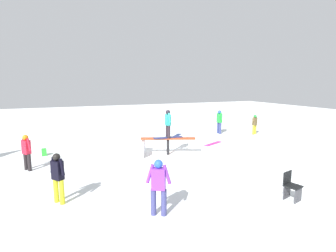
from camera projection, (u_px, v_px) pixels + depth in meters
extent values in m
plane|color=white|center=(168.00, 154.00, 13.33)|extent=(60.00, 60.00, 0.00)
cylinder|color=black|center=(168.00, 147.00, 13.27)|extent=(0.14, 0.14, 0.79)
cube|color=#A53F1E|center=(168.00, 139.00, 13.20)|extent=(2.66, 1.25, 0.08)
cube|color=white|center=(127.00, 148.00, 13.23)|extent=(2.22, 2.05, 0.70)
cube|color=navy|center=(168.00, 137.00, 13.19)|extent=(1.51, 0.41, 0.03)
cylinder|color=#2A2027|center=(169.00, 132.00, 13.01)|extent=(0.15, 0.15, 0.61)
cylinder|color=#2A2027|center=(167.00, 131.00, 13.27)|extent=(0.15, 0.15, 0.61)
cube|color=teal|center=(168.00, 120.00, 13.04)|extent=(0.25, 0.37, 0.55)
cylinder|color=teal|center=(169.00, 118.00, 12.81)|extent=(0.12, 0.31, 0.50)
cylinder|color=teal|center=(167.00, 117.00, 13.23)|extent=(0.12, 0.31, 0.50)
sphere|color=black|center=(168.00, 112.00, 12.98)|extent=(0.23, 0.23, 0.23)
cylinder|color=gold|center=(255.00, 130.00, 18.56)|extent=(0.14, 0.14, 0.66)
cylinder|color=gold|center=(253.00, 130.00, 18.40)|extent=(0.14, 0.14, 0.66)
cube|color=brown|center=(255.00, 121.00, 18.38)|extent=(0.37, 0.29, 0.53)
cylinder|color=brown|center=(256.00, 119.00, 18.49)|extent=(0.23, 0.14, 0.48)
cylinder|color=brown|center=(253.00, 120.00, 18.23)|extent=(0.23, 0.14, 0.48)
sphere|color=green|center=(255.00, 116.00, 18.32)|extent=(0.21, 0.21, 0.21)
cylinder|color=#3E3F79|center=(153.00, 202.00, 7.20)|extent=(0.15, 0.15, 0.75)
cylinder|color=#3E3F79|center=(164.00, 203.00, 7.17)|extent=(0.15, 0.15, 0.75)
cube|color=purple|center=(159.00, 179.00, 7.07)|extent=(0.43, 0.38, 0.60)
cylinder|color=purple|center=(150.00, 174.00, 7.08)|extent=(0.26, 0.20, 0.54)
cylinder|color=purple|center=(167.00, 174.00, 7.03)|extent=(0.26, 0.20, 0.54)
sphere|color=blue|center=(158.00, 164.00, 7.01)|extent=(0.24, 0.24, 0.24)
cylinder|color=#374179|center=(220.00, 128.00, 18.63)|extent=(0.16, 0.16, 0.81)
cylinder|color=#374179|center=(218.00, 128.00, 18.90)|extent=(0.16, 0.16, 0.81)
cube|color=green|center=(219.00, 118.00, 18.65)|extent=(0.24, 0.38, 0.63)
cylinder|color=green|center=(221.00, 117.00, 18.41)|extent=(0.10, 0.21, 0.55)
cylinder|color=green|center=(218.00, 116.00, 18.84)|extent=(0.10, 0.21, 0.55)
sphere|color=blue|center=(220.00, 112.00, 18.58)|extent=(0.24, 0.24, 0.24)
cylinder|color=black|center=(29.00, 163.00, 10.81)|extent=(0.15, 0.15, 0.71)
cylinder|color=black|center=(26.00, 161.00, 10.95)|extent=(0.15, 0.15, 0.71)
cube|color=red|center=(26.00, 147.00, 10.77)|extent=(0.38, 0.41, 0.57)
cylinder|color=red|center=(29.00, 145.00, 10.63)|extent=(0.20, 0.24, 0.51)
cylinder|color=red|center=(23.00, 143.00, 10.87)|extent=(0.20, 0.24, 0.51)
sphere|color=orange|center=(25.00, 137.00, 10.71)|extent=(0.22, 0.22, 0.22)
cylinder|color=yellow|center=(62.00, 192.00, 7.84)|extent=(0.15, 0.15, 0.76)
cylinder|color=yellow|center=(56.00, 190.00, 7.97)|extent=(0.15, 0.15, 0.76)
cube|color=black|center=(57.00, 170.00, 7.80)|extent=(0.38, 0.41, 0.58)
cylinder|color=black|center=(62.00, 167.00, 7.67)|extent=(0.18, 0.21, 0.51)
cylinder|color=black|center=(52.00, 165.00, 7.89)|extent=(0.18, 0.21, 0.51)
sphere|color=black|center=(56.00, 157.00, 7.73)|extent=(0.22, 0.22, 0.22)
cube|color=navy|center=(176.00, 136.00, 18.00)|extent=(1.21, 1.24, 0.02)
cube|color=#D02894|center=(213.00, 144.00, 15.66)|extent=(1.51, 0.93, 0.02)
cube|color=white|center=(153.00, 141.00, 16.41)|extent=(0.70, 1.31, 0.02)
cube|color=#3F3F44|center=(298.00, 195.00, 7.99)|extent=(0.39, 0.13, 0.44)
cube|color=#3F3F44|center=(287.00, 192.00, 8.27)|extent=(0.39, 0.13, 0.44)
cube|color=black|center=(293.00, 186.00, 8.09)|extent=(0.54, 0.54, 0.04)
cube|color=black|center=(287.00, 177.00, 8.21)|extent=(0.43, 0.15, 0.40)
cube|color=green|center=(44.00, 152.00, 13.14)|extent=(0.23, 0.31, 0.34)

